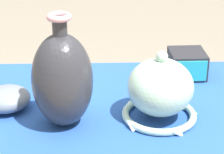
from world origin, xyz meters
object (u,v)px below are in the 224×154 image
at_px(mosaic_tile_box, 187,64).
at_px(cup_wide_ivory, 70,65).
at_px(vase_tall_bulbous, 62,79).
at_px(pot_squat_porcelain, 66,89).
at_px(vase_dome_bell, 160,91).
at_px(bowl_shallow_slate, 7,99).

distance_m(mosaic_tile_box, cup_wide_ivory, 0.43).
bearing_deg(vase_tall_bulbous, mosaic_tile_box, 37.98).
bearing_deg(vase_tall_bulbous, cup_wide_ivory, 90.39).
xyz_separation_m(vase_tall_bulbous, pot_squat_porcelain, (-0.01, 0.18, -0.12)).
distance_m(cup_wide_ivory, pot_squat_porcelain, 0.16).
height_order(vase_tall_bulbous, cup_wide_ivory, vase_tall_bulbous).
bearing_deg(cup_wide_ivory, mosaic_tile_box, 0.64).
distance_m(mosaic_tile_box, pot_squat_porcelain, 0.47).
relative_size(vase_tall_bulbous, vase_dome_bell, 1.41).
xyz_separation_m(vase_tall_bulbous, mosaic_tile_box, (0.43, 0.34, -0.10)).
distance_m(vase_dome_bell, mosaic_tile_box, 0.34).
xyz_separation_m(mosaic_tile_box, pot_squat_porcelain, (-0.44, -0.16, -0.02)).
bearing_deg(pot_squat_porcelain, cup_wide_ivory, 87.62).
height_order(vase_tall_bulbous, pot_squat_porcelain, vase_tall_bulbous).
bearing_deg(pot_squat_porcelain, mosaic_tile_box, 19.84).
relative_size(vase_tall_bulbous, cup_wide_ivory, 3.15).
bearing_deg(vase_dome_bell, mosaic_tile_box, 65.44).
bearing_deg(pot_squat_porcelain, vase_dome_bell, -26.95).
height_order(cup_wide_ivory, pot_squat_porcelain, cup_wide_ivory).
distance_m(vase_dome_bell, cup_wide_ivory, 0.43).
height_order(vase_tall_bulbous, bowl_shallow_slate, vase_tall_bulbous).
xyz_separation_m(bowl_shallow_slate, pot_squat_porcelain, (0.18, 0.08, -0.01)).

